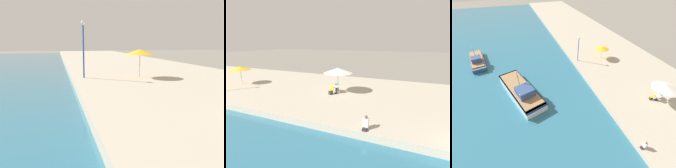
# 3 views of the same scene
# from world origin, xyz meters

# --- Properties ---
(quay_promenade) EXTENTS (16.00, 90.00, 0.55)m
(quay_promenade) POSITION_xyz_m (8.00, 37.00, 0.28)
(quay_promenade) COLOR #B2A893
(quay_promenade) RESTS_ON ground_plane
(fishing_boat_near) EXTENTS (5.93, 10.18, 3.88)m
(fishing_boat_near) POSITION_xyz_m (-10.09, 18.90, 0.81)
(fishing_boat_near) COLOR white
(fishing_boat_near) RESTS_ON water_basin
(fishing_boat_mid) EXTENTS (3.74, 7.94, 3.27)m
(fishing_boat_mid) POSITION_xyz_m (-17.05, 30.46, 0.69)
(fishing_boat_mid) COLOR navy
(fishing_boat_mid) RESTS_ON water_basin
(cafe_umbrella_pink) EXTENTS (3.01, 3.01, 2.70)m
(cafe_umbrella_pink) POSITION_xyz_m (7.00, 11.40, 2.98)
(cafe_umbrella_pink) COLOR #B7B7B7
(cafe_umbrella_pink) RESTS_ON quay_promenade
(cafe_umbrella_white) EXTENTS (2.53, 2.53, 2.31)m
(cafe_umbrella_white) POSITION_xyz_m (5.58, 24.24, 2.64)
(cafe_umbrella_white) COLOR #B7B7B7
(cafe_umbrella_white) RESTS_ON quay_promenade
(cafe_table) EXTENTS (0.80, 0.80, 0.74)m
(cafe_table) POSITION_xyz_m (6.93, 11.58, 1.08)
(cafe_table) COLOR #333338
(cafe_table) RESTS_ON quay_promenade
(cafe_chair_left) EXTENTS (0.56, 0.55, 0.91)m
(cafe_chair_left) POSITION_xyz_m (6.28, 11.89, 0.88)
(cafe_chair_left) COLOR #2D2D33
(cafe_chair_left) RESTS_ON quay_promenade
(cafe_chair_right) EXTENTS (0.53, 0.51, 0.91)m
(cafe_chair_right) POSITION_xyz_m (7.62, 11.79, 0.88)
(cafe_chair_right) COLOR #2D2D33
(cafe_chair_right) RESTS_ON quay_promenade
(person_at_quay) EXTENTS (0.51, 0.36, 0.93)m
(person_at_quay) POSITION_xyz_m (0.51, 6.64, 0.96)
(person_at_quay) COLOR #232328
(person_at_quay) RESTS_ON quay_promenade
(lamppost) EXTENTS (0.36, 0.36, 4.56)m
(lamppost) POSITION_xyz_m (0.94, 24.70, 3.64)
(lamppost) COLOR #28519E
(lamppost) RESTS_ON quay_promenade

